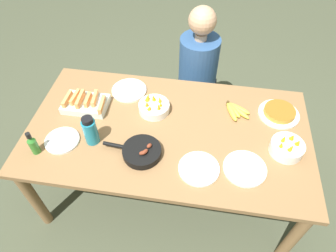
{
  "coord_description": "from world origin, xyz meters",
  "views": [
    {
      "loc": [
        0.19,
        -1.23,
        2.16
      ],
      "look_at": [
        0.0,
        0.0,
        0.73
      ],
      "focal_mm": 32.0,
      "sensor_mm": 36.0,
      "label": 1
    }
  ],
  "objects": [
    {
      "name": "hot_sauce_bottle",
      "position": [
        -0.75,
        -0.3,
        0.77
      ],
      "size": [
        0.05,
        0.05,
        0.17
      ],
      "color": "#337F2D",
      "rests_on": "dining_table"
    },
    {
      "name": "skillet",
      "position": [
        -0.13,
        -0.22,
        0.73
      ],
      "size": [
        0.36,
        0.23,
        0.08
      ],
      "rotation": [
        0.0,
        0.0,
        3.06
      ],
      "color": "black",
      "rests_on": "dining_table"
    },
    {
      "name": "empty_plate_far_left",
      "position": [
        -0.63,
        -0.2,
        0.71
      ],
      "size": [
        0.21,
        0.21,
        0.02
      ],
      "color": "white",
      "rests_on": "dining_table"
    },
    {
      "name": "banana_bunch",
      "position": [
        0.42,
        0.22,
        0.72
      ],
      "size": [
        0.18,
        0.19,
        0.04
      ],
      "color": "gold",
      "rests_on": "dining_table"
    },
    {
      "name": "water_bottle",
      "position": [
        -0.45,
        -0.17,
        0.8
      ],
      "size": [
        0.08,
        0.08,
        0.2
      ],
      "color": "teal",
      "rests_on": "dining_table"
    },
    {
      "name": "empty_plate_near_front",
      "position": [
        0.22,
        -0.27,
        0.71
      ],
      "size": [
        0.24,
        0.24,
        0.02
      ],
      "color": "white",
      "rests_on": "dining_table"
    },
    {
      "name": "melon_tray",
      "position": [
        -0.59,
        0.11,
        0.74
      ],
      "size": [
        0.3,
        0.2,
        0.1
      ],
      "color": "silver",
      "rests_on": "dining_table"
    },
    {
      "name": "fruit_bowl_mango",
      "position": [
        -0.12,
        0.15,
        0.74
      ],
      "size": [
        0.21,
        0.21,
        0.12
      ],
      "color": "white",
      "rests_on": "dining_table"
    },
    {
      "name": "empty_plate_far_right",
      "position": [
        0.48,
        -0.23,
        0.71
      ],
      "size": [
        0.25,
        0.25,
        0.02
      ],
      "color": "white",
      "rests_on": "dining_table"
    },
    {
      "name": "fruit_bowl_citrus",
      "position": [
        0.73,
        -0.07,
        0.74
      ],
      "size": [
        0.2,
        0.2,
        0.13
      ],
      "color": "white",
      "rests_on": "dining_table"
    },
    {
      "name": "dining_table",
      "position": [
        0.0,
        0.0,
        0.62
      ],
      "size": [
        1.81,
        0.99,
        0.7
      ],
      "color": "olive",
      "rests_on": "ground_plane"
    },
    {
      "name": "ground_plane",
      "position": [
        0.0,
        0.0,
        0.0
      ],
      "size": [
        14.0,
        14.0,
        0.0
      ],
      "primitive_type": "plane",
      "color": "#474C38"
    },
    {
      "name": "person_figure",
      "position": [
        0.13,
        0.77,
        0.48
      ],
      "size": [
        0.35,
        0.35,
        1.15
      ],
      "color": "black",
      "rests_on": "ground_plane"
    },
    {
      "name": "empty_plate_mid_edge",
      "position": [
        -0.33,
        0.31,
        0.71
      ],
      "size": [
        0.25,
        0.25,
        0.02
      ],
      "color": "white",
      "rests_on": "dining_table"
    },
    {
      "name": "frittata_plate_center",
      "position": [
        0.71,
        0.24,
        0.72
      ],
      "size": [
        0.27,
        0.27,
        0.05
      ],
      "color": "white",
      "rests_on": "dining_table"
    }
  ]
}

